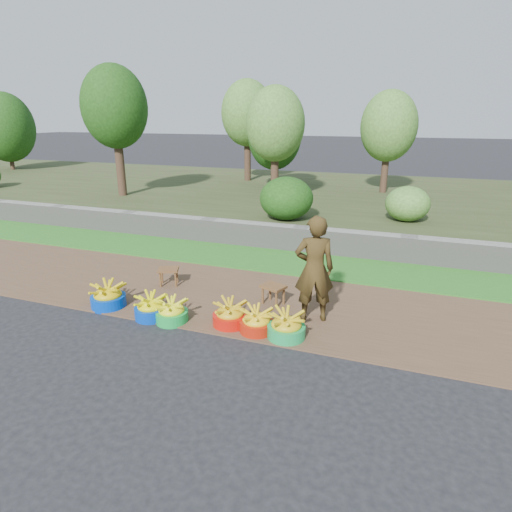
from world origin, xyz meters
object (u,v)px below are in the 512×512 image
(basin_a, at_px, (108,296))
(stool_left, at_px, (168,272))
(stool_right, at_px, (273,289))
(basin_c, at_px, (172,312))
(basin_f, at_px, (286,327))
(basin_b, at_px, (151,308))
(basin_d, at_px, (230,315))
(vendor_woman, at_px, (314,269))
(basin_e, at_px, (257,322))

(basin_a, bearing_deg, stool_left, 68.71)
(basin_a, height_order, stool_right, basin_a)
(basin_c, bearing_deg, basin_f, 3.47)
(basin_b, height_order, stool_right, basin_b)
(basin_d, distance_m, stool_right, 0.94)
(stool_left, distance_m, vendor_woman, 2.75)
(basin_d, height_order, stool_right, basin_d)
(basin_a, height_order, basin_e, basin_a)
(basin_b, relative_size, basin_f, 0.94)
(basin_a, bearing_deg, vendor_woman, 11.87)
(basin_b, xyz_separation_m, stool_left, (-0.41, 1.18, 0.10))
(basin_a, height_order, basin_c, basin_a)
(basin_c, xyz_separation_m, basin_e, (1.26, 0.12, 0.00))
(basin_a, relative_size, vendor_woman, 0.34)
(basin_f, bearing_deg, basin_c, -176.53)
(basin_f, height_order, stool_left, basin_f)
(basin_e, distance_m, stool_left, 2.29)
(basin_a, bearing_deg, basin_d, 2.28)
(basin_b, xyz_separation_m, basin_c, (0.36, -0.01, -0.01))
(basin_d, height_order, basin_f, basin_f)
(basin_a, distance_m, vendor_woman, 3.21)
(basin_a, height_order, vendor_woman, vendor_woman)
(basin_e, height_order, vendor_woman, vendor_woman)
(basin_a, distance_m, stool_right, 2.57)
(stool_left, bearing_deg, basin_c, -57.25)
(basin_b, xyz_separation_m, basin_d, (1.19, 0.17, 0.00))
(basin_c, distance_m, vendor_woman, 2.13)
(basin_b, xyz_separation_m, basin_f, (2.04, 0.09, 0.01))
(basin_a, height_order, basin_d, basin_a)
(basin_c, distance_m, basin_f, 1.69)
(basin_f, xyz_separation_m, stool_right, (-0.49, 0.95, 0.10))
(stool_right, distance_m, vendor_woman, 0.92)
(stool_right, bearing_deg, basin_b, -146.29)
(basin_c, height_order, stool_right, basin_c)
(stool_left, distance_m, stool_right, 1.97)
(basin_c, bearing_deg, stool_left, 122.75)
(basin_c, distance_m, basin_d, 0.86)
(basin_b, distance_m, basin_e, 1.62)
(basin_f, relative_size, vendor_woman, 0.33)
(basin_c, xyz_separation_m, vendor_woman, (1.89, 0.75, 0.64))
(basin_e, distance_m, vendor_woman, 1.10)
(basin_c, xyz_separation_m, stool_right, (1.20, 1.05, 0.11))
(basin_a, xyz_separation_m, stool_left, (0.42, 1.09, 0.08))
(basin_b, bearing_deg, stool_right, 33.71)
(vendor_woman, bearing_deg, basin_c, 1.76)
(basin_c, relative_size, basin_e, 0.99)
(basin_d, bearing_deg, basin_e, -8.50)
(stool_left, bearing_deg, stool_right, -4.11)
(basin_d, height_order, basin_e, basin_d)
(vendor_woman, bearing_deg, stool_right, -43.03)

